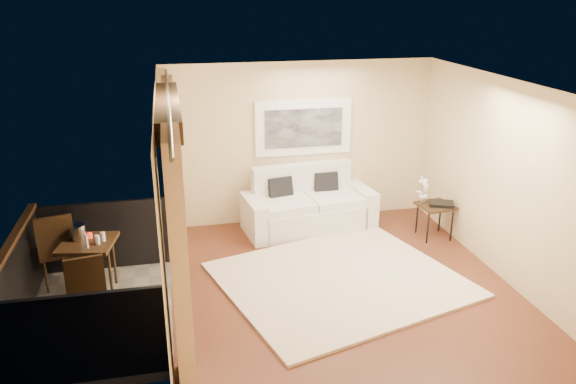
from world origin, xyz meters
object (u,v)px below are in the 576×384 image
object	(u,v)px
balcony_chair_far	(57,245)
ice_bucket	(79,232)
bistro_table	(88,247)
sofa	(307,206)
orchid	(423,189)
balcony_chair_near	(88,294)
side_table	(435,208)

from	to	relation	value
balcony_chair_far	ice_bucket	size ratio (longest dim) A/B	5.31
bistro_table	ice_bucket	world-z (taller)	ice_bucket
sofa	orchid	distance (m)	1.91
bistro_table	balcony_chair_far	size ratio (longest dim) A/B	0.72
orchid	balcony_chair_far	xyz separation A→B (m)	(-5.44, -0.62, -0.15)
sofa	bistro_table	size ratio (longest dim) A/B	2.90
orchid	balcony_chair_near	size ratio (longest dim) A/B	0.45
ice_bucket	sofa	bearing A→B (deg)	24.04
balcony_chair_far	ice_bucket	world-z (taller)	balcony_chair_far
ice_bucket	balcony_chair_near	bearing A→B (deg)	-79.53
balcony_chair_near	ice_bucket	size ratio (longest dim) A/B	4.90
side_table	balcony_chair_far	bearing A→B (deg)	-175.14
sofa	orchid	xyz separation A→B (m)	(1.73, -0.68, 0.41)
orchid	ice_bucket	xyz separation A→B (m)	(-5.11, -0.83, 0.10)
side_table	ice_bucket	xyz separation A→B (m)	(-5.28, -0.68, 0.37)
balcony_chair_far	ice_bucket	xyz separation A→B (m)	(0.33, -0.21, 0.25)
orchid	bistro_table	distance (m)	5.09
side_table	balcony_chair_far	world-z (taller)	balcony_chair_far
orchid	balcony_chair_far	size ratio (longest dim) A/B	0.41
side_table	bistro_table	xyz separation A→B (m)	(-5.17, -0.78, 0.19)
orchid	balcony_chair_far	distance (m)	5.48
bistro_table	ice_bucket	size ratio (longest dim) A/B	3.84
balcony_chair_far	bistro_table	bearing A→B (deg)	132.92
sofa	ice_bucket	size ratio (longest dim) A/B	11.15
bistro_table	balcony_chair_far	xyz separation A→B (m)	(-0.44, 0.30, -0.07)
sofa	balcony_chair_near	xyz separation A→B (m)	(-3.18, -2.59, 0.21)
sofa	bistro_table	bearing A→B (deg)	-161.25
bistro_table	balcony_chair_near	xyz separation A→B (m)	(0.10, -0.99, -0.12)
balcony_chair_near	sofa	bearing A→B (deg)	28.34
orchid	balcony_chair_near	world-z (taller)	orchid
balcony_chair_far	balcony_chair_near	bearing A→B (deg)	99.76
orchid	bistro_table	bearing A→B (deg)	-169.59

